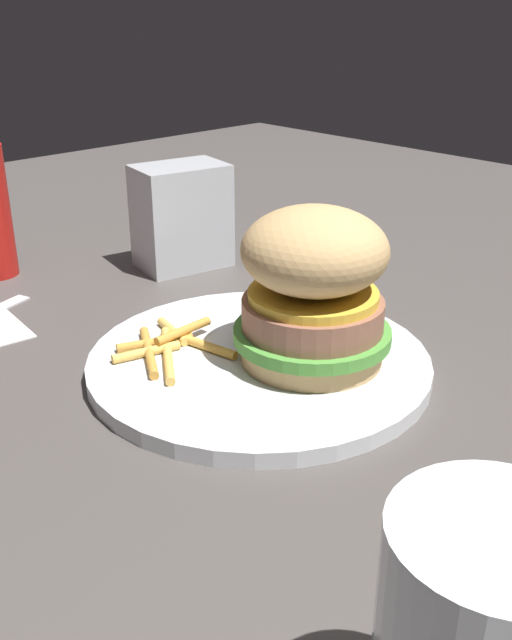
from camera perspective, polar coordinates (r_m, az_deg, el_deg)
ground_plane at (r=0.57m, az=-1.76°, el=-2.92°), size 1.60×1.60×0.00m
plate at (r=0.55m, az=0.00°, el=-3.43°), size 0.26×0.26×0.01m
sandwich at (r=0.52m, az=4.50°, el=2.55°), size 0.12×0.12×0.12m
fries_pile at (r=0.56m, az=-6.91°, el=-1.98°), size 0.09×0.09×0.01m
napkin_dispenser at (r=0.75m, az=-5.82°, el=8.03°), size 0.08×0.10×0.10m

